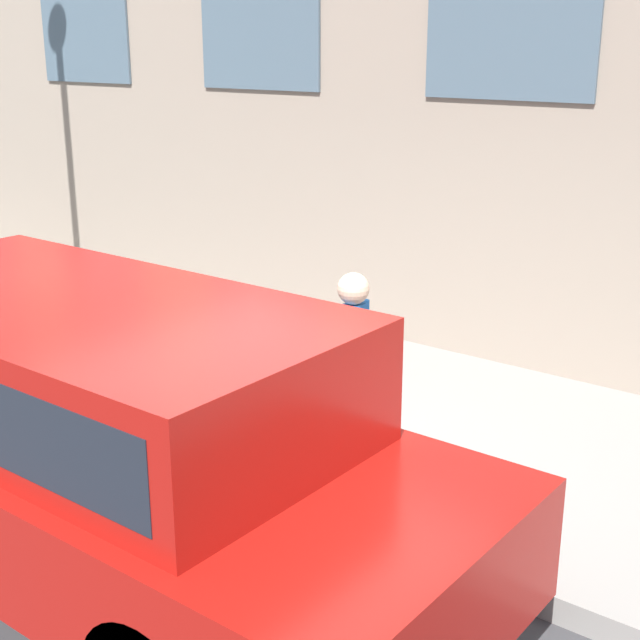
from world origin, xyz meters
TOP-DOWN VIEW (x-y plane):
  - ground_plane at (0.00, 0.00)m, footprint 80.00×80.00m
  - sidewalk at (1.59, 0.00)m, footprint 3.18×60.00m
  - fire_hydrant at (0.47, 0.23)m, footprint 0.35×0.46m
  - person at (0.69, -0.17)m, footprint 0.34×0.22m
  - parked_truck_red_near at (-1.22, 0.43)m, footprint 1.83×5.30m

SIDE VIEW (x-z plane):
  - ground_plane at x=0.00m, z-range 0.00..0.00m
  - sidewalk at x=1.59m, z-range 0.00..0.17m
  - fire_hydrant at x=0.47m, z-range 0.18..0.91m
  - person at x=0.69m, z-range 0.31..1.69m
  - parked_truck_red_near at x=-1.22m, z-range 0.15..1.87m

